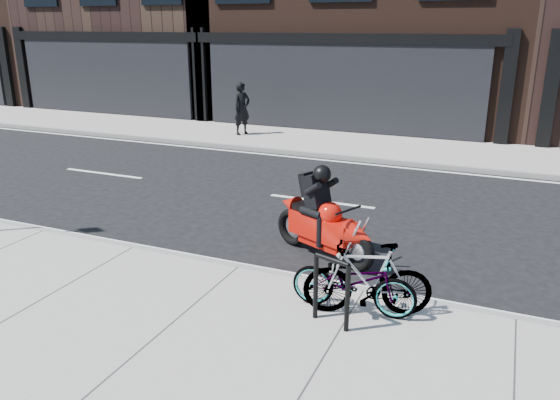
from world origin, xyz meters
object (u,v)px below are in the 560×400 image
at_px(bike_rack, 331,285).
at_px(bicycle_rear, 368,279).
at_px(motorcycle, 327,222).
at_px(pedestrian, 242,109).
at_px(bicycle_front, 354,281).

relative_size(bike_rack, bicycle_rear, 0.55).
bearing_deg(motorcycle, pedestrian, 148.59).
xyz_separation_m(bicycle_rear, motorcycle, (-1.12, 1.74, 0.02)).
bearing_deg(bike_rack, bicycle_front, 69.24).
bearing_deg(bicycle_front, bike_rack, 156.36).
bearing_deg(motorcycle, bicycle_rear, -33.28).
height_order(bicycle_rear, pedestrian, pedestrian).
distance_m(bike_rack, pedestrian, 12.52).
distance_m(bicycle_front, bicycle_rear, 0.19).
relative_size(bicycle_rear, motorcycle, 0.82).
relative_size(bicycle_front, pedestrian, 0.94).
bearing_deg(bicycle_rear, pedestrian, -164.30).
distance_m(bicycle_rear, motorcycle, 2.07).
height_order(motorcycle, pedestrian, pedestrian).
bearing_deg(bike_rack, bicycle_rear, 51.49).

